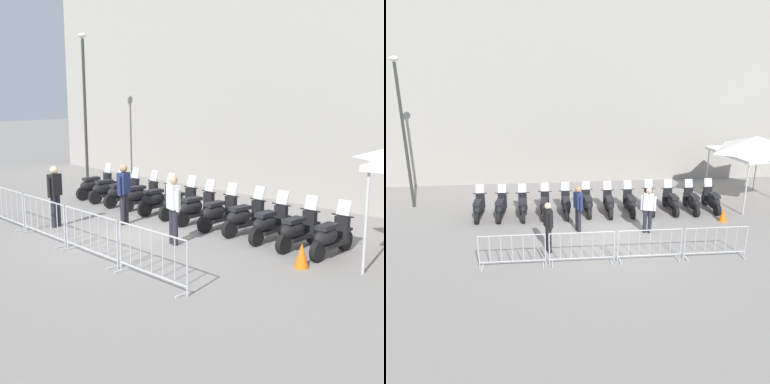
# 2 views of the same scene
# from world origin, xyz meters

# --- Properties ---
(ground_plane) EXTENTS (120.00, 120.00, 0.00)m
(ground_plane) POSITION_xyz_m (0.00, 0.00, 0.00)
(ground_plane) COLOR gray
(building_facade) EXTENTS (27.91, 7.97, 12.07)m
(building_facade) POSITION_xyz_m (1.59, 7.78, 6.04)
(building_facade) COLOR #9E998E
(building_facade) RESTS_ON ground
(motorcycle_0) EXTENTS (0.70, 1.71, 1.24)m
(motorcycle_0) POSITION_xyz_m (-4.21, 3.18, 0.45)
(motorcycle_0) COLOR black
(motorcycle_0) RESTS_ON ground
(motorcycle_1) EXTENTS (0.75, 1.70, 1.24)m
(motorcycle_1) POSITION_xyz_m (-3.38, 2.97, 0.45)
(motorcycle_1) COLOR black
(motorcycle_1) RESTS_ON ground
(motorcycle_2) EXTENTS (0.63, 1.72, 1.24)m
(motorcycle_2) POSITION_xyz_m (-2.53, 2.76, 0.45)
(motorcycle_2) COLOR black
(motorcycle_2) RESTS_ON ground
(motorcycle_3) EXTENTS (0.74, 1.70, 1.24)m
(motorcycle_3) POSITION_xyz_m (-1.67, 2.66, 0.45)
(motorcycle_3) COLOR black
(motorcycle_3) RESTS_ON ground
(motorcycle_4) EXTENTS (0.68, 1.71, 1.24)m
(motorcycle_4) POSITION_xyz_m (-0.82, 2.48, 0.45)
(motorcycle_4) COLOR black
(motorcycle_4) RESTS_ON ground
(motorcycle_5) EXTENTS (0.65, 1.72, 1.24)m
(motorcycle_5) POSITION_xyz_m (0.05, 2.38, 0.45)
(motorcycle_5) COLOR black
(motorcycle_5) RESTS_ON ground
(motorcycle_6) EXTENTS (0.71, 1.71, 1.24)m
(motorcycle_6) POSITION_xyz_m (0.87, 2.09, 0.45)
(motorcycle_6) COLOR black
(motorcycle_6) RESTS_ON ground
(motorcycle_7) EXTENTS (0.67, 1.72, 1.24)m
(motorcycle_7) POSITION_xyz_m (1.72, 1.93, 0.45)
(motorcycle_7) COLOR black
(motorcycle_7) RESTS_ON ground
(motorcycle_8) EXTENTS (0.75, 1.69, 1.24)m
(motorcycle_8) POSITION_xyz_m (2.58, 1.83, 0.45)
(motorcycle_8) COLOR black
(motorcycle_8) RESTS_ON ground
(motorcycle_9) EXTENTS (0.64, 1.72, 1.24)m
(motorcycle_9) POSITION_xyz_m (3.42, 1.58, 0.45)
(motorcycle_9) COLOR black
(motorcycle_9) RESTS_ON ground
(motorcycle_10) EXTENTS (0.68, 1.71, 1.24)m
(motorcycle_10) POSITION_xyz_m (4.26, 1.37, 0.45)
(motorcycle_10) COLOR black
(motorcycle_10) RESTS_ON ground
(motorcycle_11) EXTENTS (0.66, 1.72, 1.24)m
(motorcycle_11) POSITION_xyz_m (5.12, 1.23, 0.45)
(motorcycle_11) COLOR black
(motorcycle_11) RESTS_ON ground
(barrier_segment_0) EXTENTS (2.01, 0.81, 1.07)m
(barrier_segment_0) POSITION_xyz_m (-3.49, -1.07, 0.52)
(barrier_segment_0) COLOR #B2B5B7
(barrier_segment_0) RESTS_ON ground
(barrier_segment_1) EXTENTS (2.01, 0.81, 1.07)m
(barrier_segment_1) POSITION_xyz_m (-1.40, -1.49, 0.52)
(barrier_segment_1) COLOR #B2B5B7
(barrier_segment_1) RESTS_ON ground
(barrier_segment_2) EXTENTS (2.01, 0.81, 1.07)m
(barrier_segment_2) POSITION_xyz_m (0.70, -1.92, 0.52)
(barrier_segment_2) COLOR #B2B5B7
(barrier_segment_2) RESTS_ON ground
(barrier_segment_3) EXTENTS (2.01, 0.81, 1.07)m
(barrier_segment_3) POSITION_xyz_m (2.79, -2.35, 0.52)
(barrier_segment_3) COLOR #B2B5B7
(barrier_segment_3) RESTS_ON ground
(street_lamp) EXTENTS (0.36, 0.36, 6.15)m
(street_lamp) POSITION_xyz_m (-6.81, 5.31, 3.68)
(street_lamp) COLOR #2D332D
(street_lamp) RESTS_ON ground
(officer_near_row_end) EXTENTS (0.27, 0.54, 1.73)m
(officer_near_row_end) POSITION_xyz_m (-0.80, 0.89, 0.98)
(officer_near_row_end) COLOR #23232D
(officer_near_row_end) RESTS_ON ground
(officer_mid_plaza) EXTENTS (0.50, 0.36, 1.73)m
(officer_mid_plaza) POSITION_xyz_m (1.58, 0.03, 0.98)
(officer_mid_plaza) COLOR #23232D
(officer_mid_plaza) RESTS_ON ground
(officer_by_barriers) EXTENTS (0.26, 0.55, 1.73)m
(officer_by_barriers) POSITION_xyz_m (-2.21, -0.40, 0.98)
(officer_by_barriers) COLOR #23232D
(officer_by_barriers) RESTS_ON ground
(traffic_cone) EXTENTS (0.32, 0.32, 0.55)m
(traffic_cone) POSITION_xyz_m (4.88, 0.13, 0.28)
(traffic_cone) COLOR orange
(traffic_cone) RESTS_ON ground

